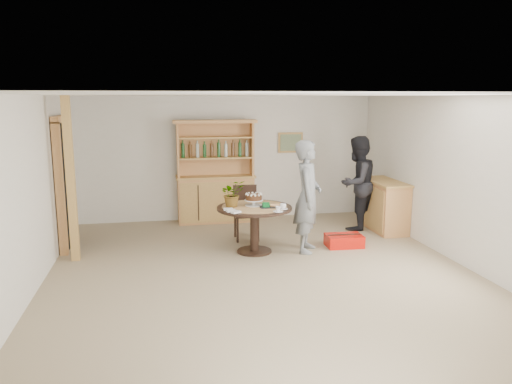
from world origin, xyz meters
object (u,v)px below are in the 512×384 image
at_px(hutch, 216,188).
at_px(teen_boy, 308,197).
at_px(dining_table, 254,216).
at_px(red_suitcase, 344,241).
at_px(sideboard, 384,205).
at_px(dining_chair, 246,209).
at_px(adult_person, 357,183).

relative_size(hutch, teen_boy, 1.13).
relative_size(dining_table, teen_boy, 0.66).
bearing_deg(dining_table, red_suitcase, 0.55).
relative_size(sideboard, red_suitcase, 2.04).
relative_size(dining_table, dining_chair, 1.27).
relative_size(dining_chair, adult_person, 0.53).
bearing_deg(adult_person, sideboard, 128.19).
xyz_separation_m(teen_boy, adult_person, (1.32, 1.18, -0.02)).
xyz_separation_m(adult_person, red_suitcase, (-0.64, -1.07, -0.78)).
height_order(dining_chair, adult_person, adult_person).
relative_size(hutch, dining_chair, 2.16).
xyz_separation_m(sideboard, red_suitcase, (-1.12, -0.91, -0.37)).
relative_size(adult_person, red_suitcase, 2.87).
xyz_separation_m(dining_chair, teen_boy, (0.85, -0.93, 0.37)).
height_order(sideboard, red_suitcase, sideboard).
xyz_separation_m(sideboard, dining_chair, (-2.66, -0.09, 0.06)).
bearing_deg(red_suitcase, sideboard, 41.41).
bearing_deg(dining_chair, red_suitcase, -26.20).
relative_size(sideboard, dining_chair, 1.33).
bearing_deg(dining_chair, sideboard, 3.80).
distance_m(sideboard, red_suitcase, 1.49).
distance_m(hutch, adult_person, 2.78).
height_order(dining_table, dining_chair, dining_chair).
distance_m(dining_chair, teen_boy, 1.31).
distance_m(sideboard, adult_person, 0.66).
bearing_deg(hutch, teen_boy, -61.52).
height_order(dining_table, adult_person, adult_person).
relative_size(hutch, red_suitcase, 3.31).
distance_m(teen_boy, red_suitcase, 1.06).
relative_size(teen_boy, red_suitcase, 2.93).
bearing_deg(teen_boy, red_suitcase, -58.21).
bearing_deg(adult_person, dining_chair, -27.27).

